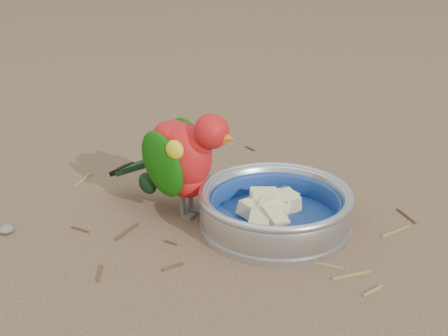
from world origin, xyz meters
name	(u,v)px	position (x,y,z in m)	size (l,w,h in m)	color
ground	(270,268)	(0.00, 0.00, 0.00)	(60.00, 60.00, 0.00)	brown
food_bowl	(275,223)	(0.05, 0.10, 0.01)	(0.23, 0.23, 0.02)	#B2B2BA
bowl_wall	(276,205)	(0.05, 0.10, 0.04)	(0.23, 0.23, 0.04)	#B2B2BA
fruit_wedges	(275,210)	(0.05, 0.10, 0.03)	(0.14, 0.14, 0.03)	beige
lory_parrot	(183,165)	(-0.06, 0.20, 0.08)	(0.10, 0.20, 0.17)	red
ground_debris	(241,256)	(-0.03, 0.04, 0.00)	(0.90, 0.80, 0.01)	olive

